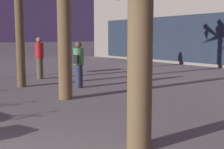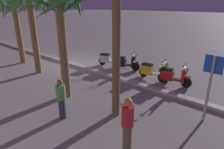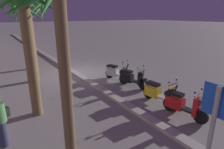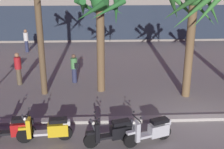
{
  "view_description": "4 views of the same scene",
  "coord_description": "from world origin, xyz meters",
  "views": [
    {
      "loc": [
        3.29,
        -0.23,
        1.66
      ],
      "look_at": [
        -2.27,
        3.88,
        0.81
      ],
      "focal_mm": 48.21,
      "sensor_mm": 36.0,
      "label": 1
    },
    {
      "loc": [
        -10.69,
        8.21,
        3.97
      ],
      "look_at": [
        -5.98,
        2.77,
        1.33
      ],
      "focal_mm": 30.97,
      "sensor_mm": 36.0,
      "label": 2
    },
    {
      "loc": [
        -10.74,
        4.68,
        3.55
      ],
      "look_at": [
        -3.7,
        0.03,
        0.89
      ],
      "focal_mm": 30.33,
      "sensor_mm": 36.0,
      "label": 3
    },
    {
      "loc": [
        -4.01,
        -9.76,
        5.39
      ],
      "look_at": [
        -3.45,
        2.05,
        1.32
      ],
      "focal_mm": 46.99,
      "sensor_mm": 36.0,
      "label": 4
    }
  ],
  "objects": [
    {
      "name": "curb_strip",
      "position": [
        0.0,
        0.35,
        0.06
      ],
      "size": [
        60.0,
        0.36,
        0.12
      ],
      "primitive_type": "cube",
      "color": "#ADA89E",
      "rests_on": "ground"
    },
    {
      "name": "scooter_silver_lead_nearest",
      "position": [
        -2.28,
        -1.21,
        0.44
      ],
      "size": [
        1.7,
        0.84,
        1.17
      ],
      "color": "black",
      "rests_on": "ground"
    },
    {
      "name": "scooter_yellow_mid_front",
      "position": [
        -5.72,
        -0.96,
        0.45
      ],
      "size": [
        1.87,
        0.56,
        1.17
      ],
      "color": "black",
      "rests_on": "ground"
    },
    {
      "name": "crossing_sign",
      "position": [
        -9.26,
        1.5,
        1.5
      ],
      "size": [
        0.6,
        0.13,
        2.4
      ],
      "color": "#939399",
      "rests_on": "ground"
    },
    {
      "name": "ground_plane",
      "position": [
        0.0,
        0.0,
        0.0
      ],
      "size": [
        200.0,
        200.0,
        0.0
      ],
      "primitive_type": "plane",
      "color": "gray"
    },
    {
      "name": "palm_tree_by_mall_entrance",
      "position": [
        -3.93,
        3.51,
        3.45
      ],
      "size": [
        2.34,
        2.39,
        4.61
      ],
      "color": "brown",
      "rests_on": "ground"
    },
    {
      "name": "palm_tree_near_sign",
      "position": [
        0.01,
        2.68,
        3.64
      ],
      "size": [
        2.55,
        2.55,
        4.91
      ],
      "color": "brown",
      "rests_on": "ground"
    },
    {
      "name": "scooter_red_last_in_row",
      "position": [
        -6.92,
        -0.87,
        0.45
      ],
      "size": [
        1.74,
        0.58,
        1.17
      ],
      "color": "black",
      "rests_on": "ground"
    },
    {
      "name": "pedestrian_strolling_near_curb",
      "position": [
        -5.28,
        4.72,
        0.8
      ],
      "size": [
        0.4,
        0.44,
        1.53
      ],
      "color": "#2D3351",
      "rests_on": "ground"
    },
    {
      "name": "palm_tree_far_corner",
      "position": [
        2.83,
        2.3,
        3.33
      ],
      "size": [
        2.4,
        2.47,
        4.58
      ],
      "color": "brown",
      "rests_on": "ground"
    },
    {
      "name": "scooter_black_second_in_line",
      "position": [
        -3.57,
        -1.24,
        0.44
      ],
      "size": [
        1.72,
        0.74,
        1.17
      ],
      "color": "black",
      "rests_on": "ground"
    }
  ]
}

